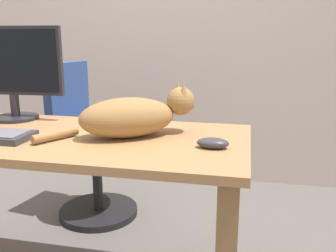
{
  "coord_description": "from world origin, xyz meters",
  "views": [
    {
      "loc": [
        0.73,
        -1.26,
        1.09
      ],
      "look_at": [
        0.46,
        -0.02,
        0.78
      ],
      "focal_mm": 39.46,
      "sensor_mm": 36.0,
      "label": 1
    }
  ],
  "objects_px": {
    "office_chair": "(89,151)",
    "computer_mouse": "(213,143)",
    "monitor": "(11,70)",
    "cat": "(133,116)"
  },
  "relations": [
    {
      "from": "office_chair",
      "to": "cat",
      "type": "bearing_deg",
      "value": -53.99
    },
    {
      "from": "monitor",
      "to": "office_chair",
      "type": "bearing_deg",
      "value": 79.16
    },
    {
      "from": "monitor",
      "to": "cat",
      "type": "xyz_separation_m",
      "value": [
        0.62,
        -0.17,
        -0.15
      ]
    },
    {
      "from": "office_chair",
      "to": "computer_mouse",
      "type": "xyz_separation_m",
      "value": [
        0.82,
        -0.8,
        0.33
      ]
    },
    {
      "from": "office_chair",
      "to": "computer_mouse",
      "type": "height_order",
      "value": "office_chair"
    },
    {
      "from": "office_chair",
      "to": "computer_mouse",
      "type": "distance_m",
      "value": 1.19
    },
    {
      "from": "office_chair",
      "to": "monitor",
      "type": "bearing_deg",
      "value": -100.84
    },
    {
      "from": "office_chair",
      "to": "monitor",
      "type": "distance_m",
      "value": 0.77
    },
    {
      "from": "monitor",
      "to": "computer_mouse",
      "type": "distance_m",
      "value": 0.98
    },
    {
      "from": "office_chair",
      "to": "computer_mouse",
      "type": "relative_size",
      "value": 8.58
    }
  ]
}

